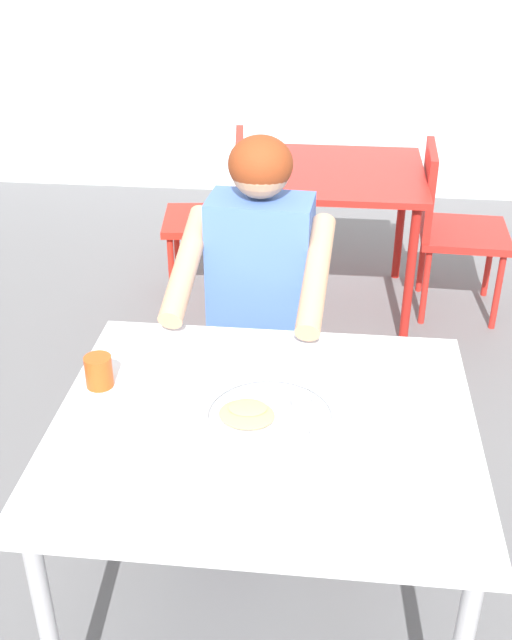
{
  "coord_description": "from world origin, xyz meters",
  "views": [
    {
      "loc": [
        0.14,
        -1.45,
        1.9
      ],
      "look_at": [
        -0.05,
        0.33,
        0.89
      ],
      "focal_mm": 42.67,
      "sensor_mm": 36.0,
      "label": 1
    }
  ],
  "objects": [
    {
      "name": "table_foreground",
      "position": [
        0.0,
        0.08,
        0.66
      ],
      "size": [
        1.06,
        0.92,
        0.74
      ],
      "color": "silver",
      "rests_on": "ground"
    },
    {
      "name": "thali_tray",
      "position": [
        0.01,
        0.09,
        0.75
      ],
      "size": [
        0.33,
        0.33,
        0.03
      ],
      "color": "#B7BABF",
      "rests_on": "table_foreground"
    },
    {
      "name": "drinking_cup",
      "position": [
        -0.46,
        0.2,
        0.78
      ],
      "size": [
        0.07,
        0.07,
        0.09
      ],
      "color": "#D84C19",
      "rests_on": "table_foreground"
    },
    {
      "name": "chair_foreground",
      "position": [
        -0.08,
        0.97,
        0.49
      ],
      "size": [
        0.41,
        0.44,
        0.83
      ],
      "color": "red",
      "rests_on": "ground"
    },
    {
      "name": "diner_foreground",
      "position": [
        -0.09,
        0.76,
        0.74
      ],
      "size": [
        0.52,
        0.57,
        1.25
      ],
      "color": "#303030",
      "rests_on": "ground"
    },
    {
      "name": "table_background_red",
      "position": [
        0.15,
        2.11,
        0.64
      ],
      "size": [
        0.86,
        0.83,
        0.73
      ],
      "color": "red",
      "rests_on": "ground"
    },
    {
      "name": "chair_red_left",
      "position": [
        -0.43,
        2.14,
        0.5
      ],
      "size": [
        0.45,
        0.45,
        0.87
      ],
      "color": "red",
      "rests_on": "ground"
    },
    {
      "name": "chair_red_right",
      "position": [
        0.71,
        2.13,
        0.49
      ],
      "size": [
        0.45,
        0.45,
        0.84
      ],
      "color": "red",
      "rests_on": "ground"
    }
  ]
}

